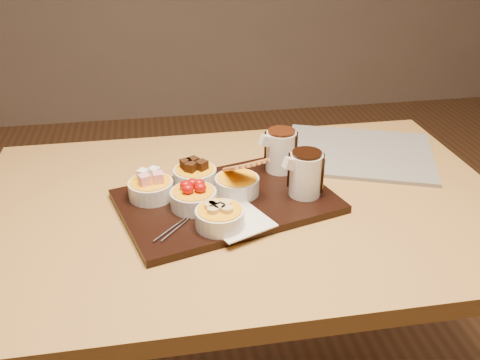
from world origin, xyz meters
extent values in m
cube|color=#B88A44|center=(0.00, 0.00, 0.73)|extent=(1.20, 0.80, 0.04)
cylinder|color=#B88A44|center=(-0.54, 0.34, 0.35)|extent=(0.06, 0.06, 0.71)
cylinder|color=#B88A44|center=(0.54, 0.34, 0.35)|extent=(0.06, 0.06, 0.71)
cube|color=black|center=(-0.04, -0.01, 0.76)|extent=(0.52, 0.41, 0.02)
cube|color=white|center=(-0.03, -0.11, 0.77)|extent=(0.16, 0.16, 0.00)
cylinder|color=silver|center=(-0.21, 0.02, 0.79)|extent=(0.10, 0.10, 0.04)
cylinder|color=silver|center=(-0.10, 0.07, 0.79)|extent=(0.10, 0.10, 0.04)
cylinder|color=silver|center=(-0.12, -0.04, 0.79)|extent=(0.10, 0.10, 0.04)
cylinder|color=silver|center=(-0.01, 0.01, 0.79)|extent=(0.10, 0.10, 0.04)
cylinder|color=silver|center=(-0.07, -0.12, 0.79)|extent=(0.10, 0.10, 0.04)
cylinder|color=silver|center=(0.13, -0.02, 0.82)|extent=(0.09, 0.09, 0.10)
cylinder|color=silver|center=(0.11, 0.10, 0.82)|extent=(0.09, 0.09, 0.10)
cube|color=beige|center=(0.35, 0.19, 0.76)|extent=(0.47, 0.42, 0.01)
camera|label=1|loc=(-0.19, -1.03, 1.36)|focal=40.00mm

